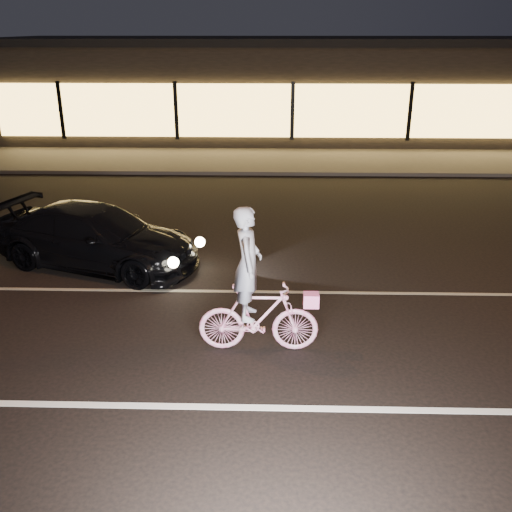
{
  "coord_description": "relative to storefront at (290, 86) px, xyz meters",
  "views": [
    {
      "loc": [
        -0.81,
        -7.63,
        4.6
      ],
      "look_at": [
        -1.02,
        0.6,
        1.29
      ],
      "focal_mm": 40.0,
      "sensor_mm": 36.0,
      "label": 1
    }
  ],
  "objects": [
    {
      "name": "sidewalk",
      "position": [
        0.0,
        -5.97,
        -2.09
      ],
      "size": [
        30.0,
        4.0,
        0.12
      ],
      "primitive_type": "cube",
      "color": "#383533",
      "rests_on": "ground"
    },
    {
      "name": "lane_stripe_far",
      "position": [
        0.0,
        -16.97,
        -2.14
      ],
      "size": [
        60.0,
        0.1,
        0.01
      ],
      "primitive_type": "cube",
      "color": "gray",
      "rests_on": "ground"
    },
    {
      "name": "storefront",
      "position": [
        0.0,
        0.0,
        0.0
      ],
      "size": [
        25.4,
        8.42,
        4.2
      ],
      "color": "black",
      "rests_on": "ground"
    },
    {
      "name": "lane_stripe_near",
      "position": [
        0.0,
        -20.47,
        -2.14
      ],
      "size": [
        60.0,
        0.12,
        0.01
      ],
      "primitive_type": "cube",
      "color": "silver",
      "rests_on": "ground"
    },
    {
      "name": "sedan",
      "position": [
        -4.35,
        -15.76,
        -1.52
      ],
      "size": [
        4.63,
        3.02,
        1.25
      ],
      "rotation": [
        0.0,
        0.0,
        1.25
      ],
      "color": "black",
      "rests_on": "ground"
    },
    {
      "name": "cyclist",
      "position": [
        -1.01,
        -19.01,
        -1.33
      ],
      "size": [
        1.82,
        0.63,
        2.29
      ],
      "rotation": [
        0.0,
        0.0,
        1.57
      ],
      "color": "#DE3788",
      "rests_on": "ground"
    },
    {
      "name": "ground",
      "position": [
        0.0,
        -18.97,
        -2.15
      ],
      "size": [
        90.0,
        90.0,
        0.0
      ],
      "primitive_type": "plane",
      "color": "black",
      "rests_on": "ground"
    }
  ]
}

